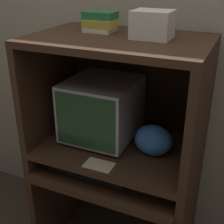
{
  "coord_description": "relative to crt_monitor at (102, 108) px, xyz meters",
  "views": [
    {
      "loc": [
        0.61,
        -1.15,
        1.75
      ],
      "look_at": [
        -0.04,
        0.31,
        1.01
      ],
      "focal_mm": 50.0,
      "sensor_mm": 36.0,
      "label": 1
    }
  ],
  "objects": [
    {
      "name": "wall_back",
      "position": [
        0.13,
        0.31,
        0.31
      ],
      "size": [
        6.0,
        0.06,
        2.6
      ],
      "color": "gray",
      "rests_on": "ground_plane"
    },
    {
      "name": "book_stack",
      "position": [
        -0.02,
        0.03,
        0.49
      ],
      "size": [
        0.17,
        0.13,
        0.11
      ],
      "color": "beige",
      "rests_on": "hutch_upper"
    },
    {
      "name": "storage_box",
      "position": [
        0.29,
        -0.02,
        0.51
      ],
      "size": [
        0.19,
        0.16,
        0.13
      ],
      "color": "beige",
      "rests_on": "hutch_upper"
    },
    {
      "name": "desk_base",
      "position": [
        0.13,
        -0.09,
        -0.58
      ],
      "size": [
        0.93,
        0.64,
        0.67
      ],
      "color": "#382316",
      "rests_on": "ground_plane"
    },
    {
      "name": "paper_card",
      "position": [
        0.12,
        -0.29,
        -0.19
      ],
      "size": [
        0.15,
        0.1,
        0.0
      ],
      "color": "#CCB28C",
      "rests_on": "desk_monitor_shelf"
    },
    {
      "name": "snack_bag",
      "position": [
        0.34,
        -0.07,
        -0.1
      ],
      "size": [
        0.21,
        0.16,
        0.17
      ],
      "color": "#336BB7",
      "rests_on": "desk_monitor_shelf"
    },
    {
      "name": "mouse",
      "position": [
        0.32,
        -0.2,
        -0.31
      ],
      "size": [
        0.06,
        0.04,
        0.03
      ],
      "color": "#B7B7B7",
      "rests_on": "desk_base"
    },
    {
      "name": "crt_monitor",
      "position": [
        0.0,
        0.0,
        0.0
      ],
      "size": [
        0.39,
        0.44,
        0.36
      ],
      "color": "#B2B2B7",
      "rests_on": "desk_monitor_shelf"
    },
    {
      "name": "desk_monitor_shelf",
      "position": [
        0.13,
        -0.06,
        -0.22
      ],
      "size": [
        0.93,
        0.61,
        0.14
      ],
      "color": "#382316",
      "rests_on": "desk_base"
    },
    {
      "name": "hutch_upper",
      "position": [
        0.13,
        -0.02,
        0.23
      ],
      "size": [
        0.93,
        0.61,
        0.63
      ],
      "color": "#382316",
      "rests_on": "desk_monitor_shelf"
    },
    {
      "name": "keyboard",
      "position": [
        0.02,
        -0.21,
        -0.31
      ],
      "size": [
        0.47,
        0.14,
        0.03
      ],
      "color": "black",
      "rests_on": "desk_base"
    }
  ]
}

